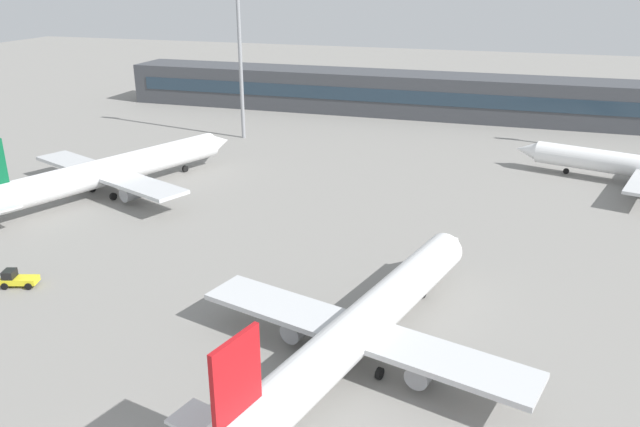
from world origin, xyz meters
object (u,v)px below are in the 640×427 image
(airplane_near, at_px, (366,323))
(baggage_tug_yellow, at_px, (17,279))
(floodlight_tower_east, at_px, (240,44))
(airplane_mid, at_px, (114,170))

(airplane_near, relative_size, baggage_tug_yellow, 10.48)
(airplane_near, bearing_deg, floodlight_tower_east, 121.37)
(baggage_tug_yellow, relative_size, floodlight_tower_east, 0.13)
(airplane_near, distance_m, baggage_tug_yellow, 36.59)
(airplane_mid, bearing_deg, floodlight_tower_east, 82.38)
(baggage_tug_yellow, distance_m, floodlight_tower_east, 65.16)
(airplane_near, distance_m, airplane_mid, 53.10)
(airplane_mid, bearing_deg, airplane_near, -34.09)
(airplane_mid, xyz_separation_m, floodlight_tower_east, (4.65, 34.74, 14.08))
(airplane_mid, distance_m, baggage_tug_yellow, 29.29)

